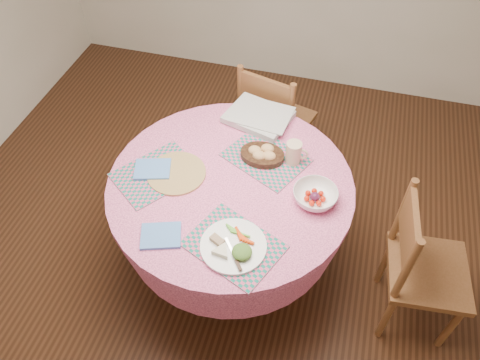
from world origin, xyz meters
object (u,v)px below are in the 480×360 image
object	(u,v)px
dinner_plate	(234,246)
latte_mug	(294,153)
fruit_bowl	(315,196)
chair_back	(273,120)
wicker_trivet	(176,173)
bread_bowl	(262,154)
dining_table	(231,206)
chair_right	(420,266)

from	to	relation	value
dinner_plate	latte_mug	distance (m)	0.61
fruit_bowl	chair_back	bearing A→B (deg)	114.43
chair_back	fruit_bowl	xyz separation A→B (m)	(0.38, -0.83, 0.31)
wicker_trivet	dinner_plate	bearing A→B (deg)	-41.07
chair_back	wicker_trivet	xyz separation A→B (m)	(-0.33, -0.85, 0.28)
wicker_trivet	fruit_bowl	distance (m)	0.70
latte_mug	bread_bowl	bearing A→B (deg)	-173.39
dining_table	chair_back	xyz separation A→B (m)	(0.05, 0.83, -0.08)
bread_bowl	dinner_plate	bearing A→B (deg)	-88.73
chair_back	latte_mug	xyz separation A→B (m)	(0.23, -0.61, 0.34)
dinner_plate	chair_right	bearing A→B (deg)	20.53
dining_table	fruit_bowl	size ratio (longest dim) A/B	4.90
dining_table	bread_bowl	distance (m)	0.33
chair_back	wicker_trivet	world-z (taller)	chair_back
dining_table	chair_back	distance (m)	0.83
chair_back	latte_mug	bearing A→B (deg)	125.79
dining_table	latte_mug	xyz separation A→B (m)	(0.27, 0.22, 0.26)
chair_right	wicker_trivet	world-z (taller)	chair_right
dining_table	latte_mug	size ratio (longest dim) A/B	10.01
dining_table	chair_right	size ratio (longest dim) A/B	1.38
bread_bowl	latte_mug	size ratio (longest dim) A/B	1.86
bread_bowl	fruit_bowl	distance (m)	0.37
chair_back	fruit_bowl	size ratio (longest dim) A/B	3.60
fruit_bowl	chair_right	bearing A→B (deg)	-4.25
bread_bowl	latte_mug	distance (m)	0.16
latte_mug	wicker_trivet	bearing A→B (deg)	-156.53
dinner_plate	fruit_bowl	bearing A→B (deg)	51.22
chair_back	dinner_plate	distance (m)	1.24
dinner_plate	latte_mug	world-z (taller)	latte_mug
wicker_trivet	dinner_plate	size ratio (longest dim) A/B	1.01
latte_mug	fruit_bowl	size ratio (longest dim) A/B	0.49
dining_table	dinner_plate	bearing A→B (deg)	-71.17
wicker_trivet	bread_bowl	world-z (taller)	bread_bowl
wicker_trivet	latte_mug	distance (m)	0.61
chair_back	wicker_trivet	distance (m)	0.95
dinner_plate	wicker_trivet	bearing A→B (deg)	138.93
wicker_trivet	dinner_plate	world-z (taller)	dinner_plate
fruit_bowl	wicker_trivet	bearing A→B (deg)	-178.85
dining_table	chair_back	world-z (taller)	chair_back
chair_right	fruit_bowl	bearing A→B (deg)	80.49
bread_bowl	chair_back	bearing A→B (deg)	96.31
dinner_plate	bread_bowl	bearing A→B (deg)	91.27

